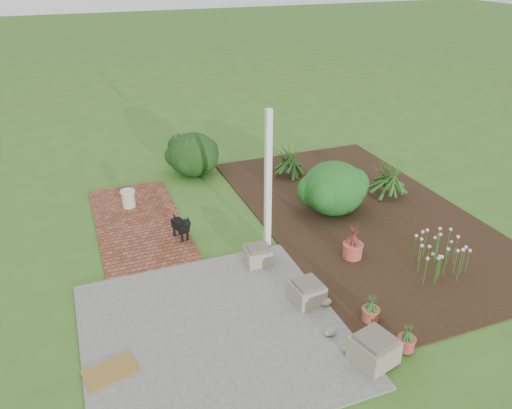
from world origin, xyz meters
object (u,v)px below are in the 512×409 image
object	(u,v)px
black_dog	(182,225)
evergreen_shrub	(334,187)
stone_trough_near	(374,350)
cream_ceramic_urn	(128,199)

from	to	relation	value
black_dog	evergreen_shrub	world-z (taller)	evergreen_shrub
stone_trough_near	black_dog	distance (m)	4.11
stone_trough_near	cream_ceramic_urn	distance (m)	5.91
stone_trough_near	evergreen_shrub	xyz separation A→B (m)	(1.53, 3.83, 0.35)
evergreen_shrub	stone_trough_near	bearing A→B (deg)	-111.73
black_dog	cream_ceramic_urn	size ratio (longest dim) A/B	1.53
cream_ceramic_urn	stone_trough_near	bearing A→B (deg)	-67.52
black_dog	cream_ceramic_urn	bearing A→B (deg)	94.46
stone_trough_near	evergreen_shrub	size ratio (longest dim) A/B	0.40
black_dog	cream_ceramic_urn	world-z (taller)	black_dog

